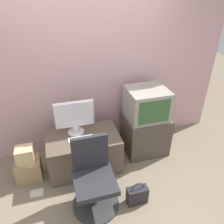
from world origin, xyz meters
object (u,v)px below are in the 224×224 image
Objects in this scene: office_chair at (94,181)px; cardboard_box_lower at (29,170)px; book at (37,193)px; crt_tv at (147,103)px; handbag at (137,195)px; main_monitor at (75,118)px; mouse at (98,136)px; keyboard at (81,139)px.

office_chair is 1.03m from cardboard_box_lower.
crt_tv is at bearing 15.39° from book.
handbag is at bearing -30.84° from cardboard_box_lower.
main_monitor is 0.60× the size of office_chair.
main_monitor reaches higher than office_chair.
cardboard_box_lower is 1.51m from handbag.
crt_tv reaches higher than mouse.
main_monitor is 0.94× the size of crt_tv.
main_monitor is 1.29m from handbag.
book is (-0.90, -0.26, -0.55)m from mouse.
mouse reaches higher than handbag.
mouse is (0.27, -0.20, -0.23)m from main_monitor.
main_monitor is at bearing -179.77° from crt_tv.
mouse reaches higher than keyboard.
office_chair is (-0.98, -0.78, -0.49)m from crt_tv.
main_monitor reaches higher than keyboard.
main_monitor is 1.64× the size of handbag.
crt_tv is (0.80, 0.20, 0.29)m from mouse.
office_chair is 2.71× the size of cardboard_box_lower.
main_monitor is 1.59× the size of keyboard.
handbag is (-0.48, -0.94, -0.73)m from crt_tv.
cardboard_box_lower is (-0.71, -0.16, -0.63)m from main_monitor.
office_chair is at bearing -37.85° from cardboard_box_lower.
main_monitor is at bearing 102.02° from keyboard.
keyboard is 0.85m from cardboard_box_lower.
mouse is 1.06m from cardboard_box_lower.
crt_tv is 1.35m from office_chair.
office_chair reaches higher than handbag.
crt_tv reaches higher than book.
office_chair is (0.05, -0.60, -0.19)m from keyboard.
keyboard is 1.09m from crt_tv.
book is at bearing 158.75° from handbag.
office_chair is 2.73× the size of handbag.
keyboard is at bearing 94.44° from office_chair.
mouse is 0.21× the size of handbag.
crt_tv reaches higher than office_chair.
keyboard is 0.23m from mouse.
crt_tv is at bearing 14.36° from mouse.
main_monitor reaches higher than book.
handbag is at bearing -21.25° from book.
handbag is (0.55, -0.75, -0.43)m from keyboard.
keyboard is 1.03m from handbag.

